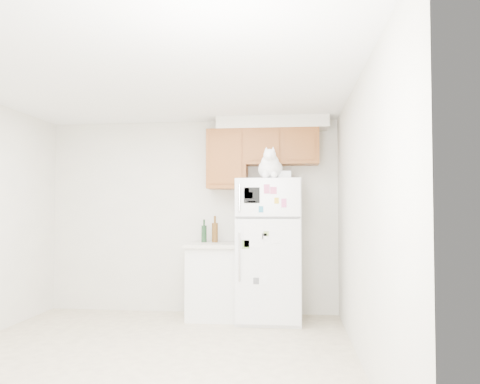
# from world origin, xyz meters

# --- Properties ---
(ground_plane) EXTENTS (3.80, 4.00, 0.01)m
(ground_plane) POSITION_xyz_m (0.00, 0.00, -0.01)
(ground_plane) COLOR beige
(room_shell) EXTENTS (3.84, 4.04, 2.52)m
(room_shell) POSITION_xyz_m (0.12, 0.24, 1.67)
(room_shell) COLOR silver
(room_shell) RESTS_ON ground_plane
(refrigerator) EXTENTS (0.76, 0.78, 1.70)m
(refrigerator) POSITION_xyz_m (1.04, 1.61, 0.85)
(refrigerator) COLOR white
(refrigerator) RESTS_ON ground_plane
(base_counter) EXTENTS (0.64, 0.64, 0.92)m
(base_counter) POSITION_xyz_m (0.35, 1.68, 0.46)
(base_counter) COLOR white
(base_counter) RESTS_ON ground_plane
(cat) EXTENTS (0.36, 0.52, 0.37)m
(cat) POSITION_xyz_m (1.06, 1.42, 1.84)
(cat) COLOR white
(cat) RESTS_ON refrigerator
(storage_box_back) EXTENTS (0.21, 0.18, 0.10)m
(storage_box_back) POSITION_xyz_m (1.12, 1.72, 1.75)
(storage_box_back) COLOR white
(storage_box_back) RESTS_ON refrigerator
(storage_box_front) EXTENTS (0.15, 0.12, 0.09)m
(storage_box_front) POSITION_xyz_m (1.23, 1.46, 1.74)
(storage_box_front) COLOR white
(storage_box_front) RESTS_ON refrigerator
(bottle_green) EXTENTS (0.07, 0.07, 0.29)m
(bottle_green) POSITION_xyz_m (0.19, 1.86, 1.07)
(bottle_green) COLOR #19381E
(bottle_green) RESTS_ON base_counter
(bottle_amber) EXTENTS (0.08, 0.08, 0.34)m
(bottle_amber) POSITION_xyz_m (0.33, 1.85, 1.09)
(bottle_amber) COLOR #593814
(bottle_amber) RESTS_ON base_counter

